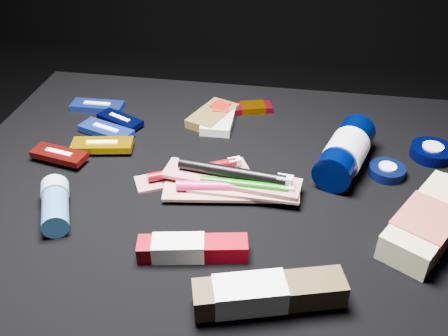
% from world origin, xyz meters
% --- Properties ---
extents(ground, '(3.00, 3.00, 0.00)m').
position_xyz_m(ground, '(0.00, 0.00, 0.00)').
color(ground, black).
rests_on(ground, ground).
extents(cloth_table, '(0.98, 0.78, 0.40)m').
position_xyz_m(cloth_table, '(0.00, 0.00, 0.20)').
color(cloth_table, black).
rests_on(cloth_table, ground).
extents(luna_bar_0, '(0.12, 0.05, 0.02)m').
position_xyz_m(luna_bar_0, '(-0.31, 0.22, 0.41)').
color(luna_bar_0, navy).
rests_on(luna_bar_0, cloth_table).
extents(luna_bar_1, '(0.12, 0.08, 0.02)m').
position_xyz_m(luna_bar_1, '(-0.25, 0.12, 0.41)').
color(luna_bar_1, '#1D3EBB').
rests_on(luna_bar_1, cloth_table).
extents(luna_bar_2, '(0.11, 0.08, 0.01)m').
position_xyz_m(luna_bar_2, '(-0.24, 0.16, 0.41)').
color(luna_bar_2, black).
rests_on(luna_bar_2, cloth_table).
extents(luna_bar_3, '(0.12, 0.06, 0.02)m').
position_xyz_m(luna_bar_3, '(-0.23, 0.05, 0.41)').
color(luna_bar_3, '#C08700').
rests_on(luna_bar_3, cloth_table).
extents(luna_bar_4, '(0.11, 0.06, 0.01)m').
position_xyz_m(luna_bar_4, '(-0.30, 0.01, 0.42)').
color(luna_bar_4, maroon).
rests_on(luna_bar_4, cloth_table).
extents(clif_bar_0, '(0.10, 0.14, 0.02)m').
position_xyz_m(clif_bar_0, '(-0.04, 0.22, 0.41)').
color(clif_bar_0, brown).
rests_on(clif_bar_0, cloth_table).
extents(clif_bar_1, '(0.07, 0.12, 0.02)m').
position_xyz_m(clif_bar_1, '(-0.03, 0.21, 0.41)').
color(clif_bar_1, beige).
rests_on(clif_bar_1, cloth_table).
extents(power_bar, '(0.13, 0.07, 0.02)m').
position_xyz_m(power_bar, '(0.02, 0.26, 0.41)').
color(power_bar, maroon).
rests_on(power_bar, cloth_table).
extents(lotion_bottle, '(0.12, 0.23, 0.07)m').
position_xyz_m(lotion_bottle, '(0.23, 0.08, 0.44)').
color(lotion_bottle, black).
rests_on(lotion_bottle, cloth_table).
extents(cream_tin_upper, '(0.08, 0.08, 0.03)m').
position_xyz_m(cream_tin_upper, '(0.40, 0.14, 0.41)').
color(cream_tin_upper, black).
rests_on(cream_tin_upper, cloth_table).
extents(cream_tin_lower, '(0.07, 0.07, 0.02)m').
position_xyz_m(cream_tin_lower, '(0.31, 0.07, 0.41)').
color(cream_tin_lower, black).
rests_on(cream_tin_lower, cloth_table).
extents(bodywash_bottle, '(0.18, 0.23, 0.05)m').
position_xyz_m(bodywash_bottle, '(0.36, -0.08, 0.42)').
color(bodywash_bottle, beige).
rests_on(bodywash_bottle, cloth_table).
extents(deodorant_stick, '(0.09, 0.12, 0.05)m').
position_xyz_m(deodorant_stick, '(-0.24, -0.14, 0.42)').
color(deodorant_stick, '#2C6395').
rests_on(deodorant_stick, cloth_table).
extents(toothbrush_pack_0, '(0.21, 0.14, 0.02)m').
position_xyz_m(toothbrush_pack_0, '(-0.04, 0.00, 0.41)').
color(toothbrush_pack_0, '#B2ADA6').
rests_on(toothbrush_pack_0, cloth_table).
extents(toothbrush_pack_1, '(0.23, 0.08, 0.02)m').
position_xyz_m(toothbrush_pack_1, '(0.03, -0.05, 0.42)').
color(toothbrush_pack_1, beige).
rests_on(toothbrush_pack_1, cloth_table).
extents(toothbrush_pack_2, '(0.19, 0.05, 0.02)m').
position_xyz_m(toothbrush_pack_2, '(0.06, -0.04, 0.42)').
color(toothbrush_pack_2, silver).
rests_on(toothbrush_pack_2, cloth_table).
extents(toothbrush_pack_3, '(0.25, 0.08, 0.03)m').
position_xyz_m(toothbrush_pack_3, '(0.04, -0.02, 0.43)').
color(toothbrush_pack_3, beige).
rests_on(toothbrush_pack_3, cloth_table).
extents(toothpaste_carton_red, '(0.17, 0.07, 0.03)m').
position_xyz_m(toothpaste_carton_red, '(-0.01, -0.20, 0.42)').
color(toothpaste_carton_red, '#7A000A').
rests_on(toothpaste_carton_red, cloth_table).
extents(toothpaste_carton_green, '(0.21, 0.10, 0.04)m').
position_xyz_m(toothpaste_carton_green, '(0.11, -0.27, 0.42)').
color(toothpaste_carton_green, '#402E15').
rests_on(toothpaste_carton_green, cloth_table).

